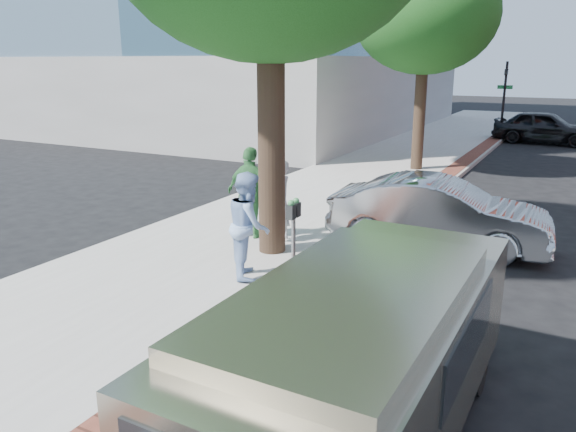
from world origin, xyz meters
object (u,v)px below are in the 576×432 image
Objects in this scene: van at (368,348)px; person_gray at (280,201)px; person_officer at (249,225)px; bg_car at (544,127)px; parking_meter at (294,223)px; person_green at (251,193)px; sedan_silver at (439,213)px.

person_gray is at bearing 127.82° from van.
person_officer reaches higher than bg_car.
parking_meter is 2.75m from person_green.
van is (3.78, -5.01, 0.01)m from person_gray.
sedan_silver is (2.93, 1.56, -0.27)m from person_gray.
person_green is 3.95m from sedan_silver.
person_officer is 21.73m from bg_car.
person_green reaches higher than van.
parking_meter is at bearing 40.77° from person_gray.
van is at bearing -176.91° from sedan_silver.
bg_car is (0.70, 17.94, 0.04)m from sedan_silver.
van is (0.16, -24.52, 0.23)m from bg_car.
sedan_silver is at bearing -155.08° from person_green.
person_green is at bearing 171.55° from bg_car.
person_officer reaches higher than van.
van is (2.45, -3.07, -0.19)m from parking_meter.
person_green is 0.39× the size of van.
parking_meter is 0.29× the size of van.
person_officer reaches higher than parking_meter.
parking_meter is 0.76× the size of person_green.
sedan_silver is 6.64m from van.
parking_meter is at bearing 151.29° from sedan_silver.
bg_car is 24.52m from van.
person_gray is 3.33m from sedan_silver.
person_gray is at bearing -19.01° from person_officer.
sedan_silver is at bearing 124.44° from person_gray.
bg_car is (2.29, 21.45, -0.42)m from parking_meter.
person_gray is 2.06m from person_officer.
person_officer is 0.95× the size of person_green.
parking_meter is at bearing -119.12° from person_officer.
bg_car is at bearing -6.56° from sedan_silver.
parking_meter is 0.85m from person_officer.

